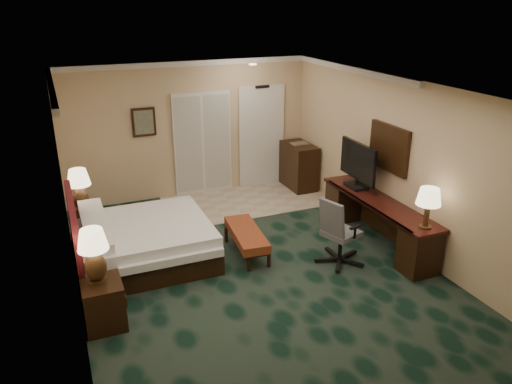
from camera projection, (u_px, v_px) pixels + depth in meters
name	position (u px, v px, depth m)	size (l,w,h in m)	color
floor	(264.00, 280.00, 7.23)	(5.00, 7.50, 0.00)	black
ceiling	(265.00, 93.00, 6.24)	(5.00, 7.50, 0.00)	silver
wall_back	(190.00, 130.00, 9.96)	(5.00, 0.00, 2.70)	beige
wall_front	(476.00, 374.00, 3.51)	(5.00, 0.00, 2.70)	beige
wall_left	(69.00, 223.00, 5.84)	(0.00, 7.50, 2.70)	beige
wall_right	(414.00, 170.00, 7.63)	(0.00, 7.50, 2.70)	beige
crown_molding	(265.00, 97.00, 6.26)	(5.00, 7.50, 0.10)	silver
tile_patch	(247.00, 200.00, 10.04)	(3.20, 1.70, 0.01)	tan
headboard	(75.00, 237.00, 6.96)	(0.12, 2.00, 1.40)	#491419
entry_door	(261.00, 137.00, 10.60)	(1.02, 0.06, 2.18)	silver
closet_doors	(203.00, 144.00, 10.12)	(1.20, 0.06, 2.10)	#B6B4AE
wall_art	(144.00, 122.00, 9.51)	(0.45, 0.06, 0.55)	#415950
wall_mirror	(389.00, 148.00, 8.06)	(0.05, 0.95, 0.75)	white
bed	(146.00, 242.00, 7.67)	(1.93, 1.79, 0.61)	white
nightstand_near	(104.00, 304.00, 6.14)	(0.48, 0.55, 0.60)	black
nightstand_far	(87.00, 228.00, 8.15)	(0.49, 0.56, 0.62)	black
lamp_near	(94.00, 256.00, 5.94)	(0.37, 0.37, 0.69)	#311C0D
lamp_far	(80.00, 190.00, 7.92)	(0.37, 0.37, 0.69)	#311C0D
bed_bench	(246.00, 242.00, 7.89)	(0.42, 1.22, 0.41)	maroon
desk	(377.00, 222.00, 8.20)	(0.56, 2.59, 0.75)	black
tv	(358.00, 166.00, 8.50)	(0.09, 1.02, 0.79)	black
desk_lamp	(428.00, 208.00, 7.02)	(0.35, 0.35, 0.61)	#311C0D
desk_chair	(341.00, 230.00, 7.53)	(0.63, 0.59, 1.08)	#47474C
minibar	(299.00, 166.00, 10.59)	(0.50, 0.90, 0.96)	black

